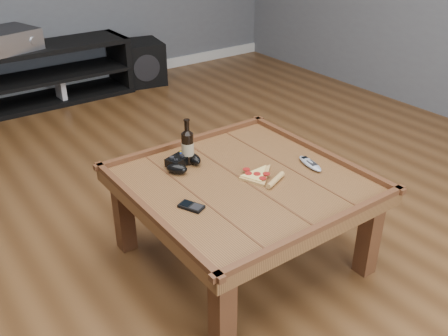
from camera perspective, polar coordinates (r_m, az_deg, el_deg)
ground at (r=2.53m, az=2.01°, el=-10.25°), size 6.00×6.00×0.00m
baseboard at (r=4.95m, az=-19.92°, el=8.58°), size 5.00×0.02×0.10m
coffee_table at (r=2.31m, az=2.17°, el=-2.64°), size 1.03×1.03×0.48m
media_console at (r=4.67m, az=-19.39°, el=10.09°), size 1.40×0.45×0.50m
beer_bottle at (r=2.39m, az=-4.18°, el=2.54°), size 0.06×0.06×0.23m
game_controller at (r=2.38m, az=-4.76°, el=0.66°), size 0.20×0.17×0.06m
pizza_slice at (r=2.30m, az=4.09°, el=-0.96°), size 0.24×0.29×0.03m
smartphone at (r=2.08m, az=-3.75°, el=-4.39°), size 0.09×0.12×0.01m
remote_control at (r=2.43m, az=9.81°, el=0.51°), size 0.09×0.18×0.03m
av_receiver at (r=4.51m, az=-23.89°, el=13.18°), size 0.57×0.52×0.17m
subwoofer at (r=4.97m, az=-9.54°, el=11.79°), size 0.47×0.47×0.40m
game_console at (r=4.65m, az=-18.12°, el=8.26°), size 0.10×0.18×0.21m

